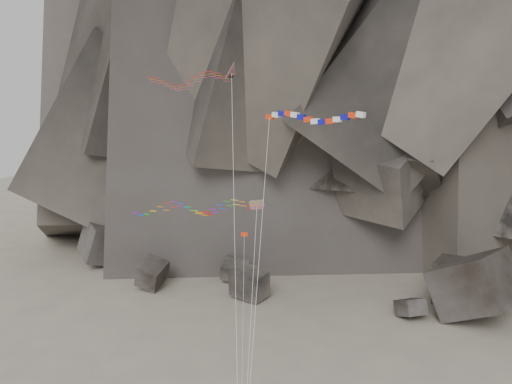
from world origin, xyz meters
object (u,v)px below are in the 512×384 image
(delta_kite, at_px, (185,80))
(parafoil_kite, at_px, (188,208))
(banner_kite, at_px, (311,120))
(pennant_kite, at_px, (243,278))

(delta_kite, distance_m, parafoil_kite, 11.46)
(banner_kite, height_order, parafoil_kite, banner_kite)
(delta_kite, xyz_separation_m, pennant_kite, (7.53, -6.28, -15.88))
(delta_kite, relative_size, pennant_kite, 1.74)
(parafoil_kite, bearing_deg, delta_kite, 114.23)
(parafoil_kite, xyz_separation_m, pennant_kite, (6.52, -4.22, -4.65))
(delta_kite, height_order, parafoil_kite, delta_kite)
(banner_kite, relative_size, pennant_kite, 1.48)
(banner_kite, relative_size, parafoil_kite, 1.38)
(pennant_kite, bearing_deg, banner_kite, 13.59)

